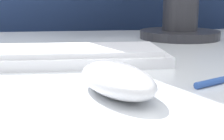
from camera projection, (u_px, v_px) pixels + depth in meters
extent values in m
cube|color=navy|center=(87.00, 53.00, 1.10)|extent=(5.00, 0.03, 1.25)
ellipsoid|color=silver|center=(116.00, 79.00, 0.33)|extent=(0.10, 0.14, 0.03)
cube|color=white|center=(35.00, 58.00, 0.48)|extent=(0.42, 0.13, 0.02)
cube|color=silver|center=(34.00, 51.00, 0.48)|extent=(0.39, 0.12, 0.01)
cylinder|color=#28282D|center=(179.00, 34.00, 0.77)|extent=(0.20, 0.20, 0.02)
cylinder|color=#28282D|center=(181.00, 9.00, 0.76)|extent=(0.09, 0.09, 0.10)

